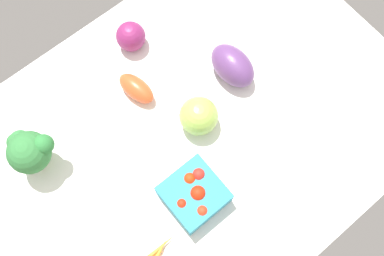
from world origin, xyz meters
The scene contains 7 objects.
tablecloth centered at (0.00, 0.00, 1.00)cm, with size 104.00×76.00×2.00cm, color white.
roma_tomato centered at (-3.91, 15.52, 4.43)cm, with size 9.74×4.86×4.86cm, color #E14E25.
berry_basket centered at (-9.28, -11.98, 5.26)cm, with size 11.78×11.78×7.06cm.
broccoli_head centered at (-30.49, 16.21, 9.76)cm, with size 10.15×10.36×12.39cm.
red_onion_center centered at (2.98, 26.60, 5.56)cm, with size 7.13×7.13×7.13cm, color #7E2258.
eggplant centered at (16.53, 5.32, 5.90)cm, with size 12.10×7.80×7.80cm, color #5E386F.
heirloom_tomato_green centered at (2.44, 0.62, 6.36)cm, with size 8.73×8.73×8.73cm, color #98BE4D.
Camera 1 is at (-19.66, -23.94, 97.37)cm, focal length 40.93 mm.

